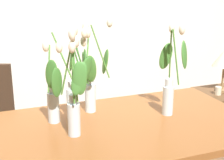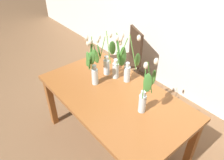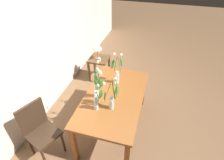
% 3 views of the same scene
% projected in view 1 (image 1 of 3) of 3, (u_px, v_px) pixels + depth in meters
% --- Properties ---
extents(room_wall_rear, '(9.00, 0.10, 2.70)m').
position_uv_depth(room_wall_rear, '(62.00, 3.00, 2.97)').
color(room_wall_rear, silver).
rests_on(room_wall_rear, ground).
extents(dining_table, '(1.60, 0.90, 0.74)m').
position_uv_depth(dining_table, '(119.00, 139.00, 1.91)').
color(dining_table, brown).
rests_on(dining_table, ground).
extents(tulip_vase_0, '(0.20, 0.16, 0.57)m').
position_uv_depth(tulip_vase_0, '(56.00, 92.00, 1.86)').
color(tulip_vase_0, silver).
rests_on(tulip_vase_0, dining_table).
extents(tulip_vase_1, '(0.16, 0.11, 0.57)m').
position_uv_depth(tulip_vase_1, '(78.00, 84.00, 1.95)').
color(tulip_vase_1, silver).
rests_on(tulip_vase_1, dining_table).
extents(tulip_vase_2, '(0.22, 0.23, 0.58)m').
position_uv_depth(tulip_vase_2, '(93.00, 84.00, 2.02)').
color(tulip_vase_2, silver).
rests_on(tulip_vase_2, dining_table).
extents(tulip_vase_3, '(0.14, 0.20, 0.56)m').
position_uv_depth(tulip_vase_3, '(170.00, 84.00, 1.99)').
color(tulip_vase_3, silver).
rests_on(tulip_vase_3, dining_table).
extents(tulip_vase_4, '(0.22, 0.21, 0.58)m').
position_uv_depth(tulip_vase_4, '(74.00, 95.00, 1.68)').
color(tulip_vase_4, silver).
rests_on(tulip_vase_4, dining_table).
extents(side_table, '(0.44, 0.44, 0.55)m').
position_uv_depth(side_table, '(223.00, 103.00, 3.10)').
color(side_table, brown).
rests_on(side_table, ground).
extents(pillar_candle, '(0.06, 0.06, 0.07)m').
position_uv_depth(pillar_candle, '(218.00, 91.00, 2.96)').
color(pillar_candle, beige).
rests_on(pillar_candle, side_table).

